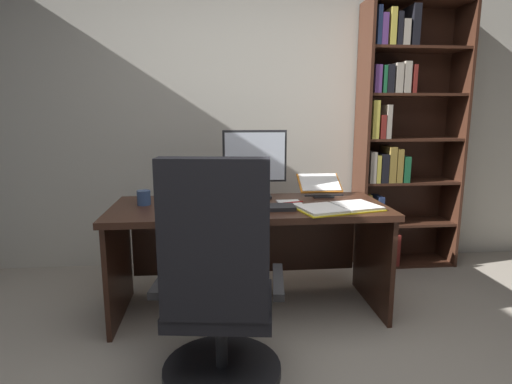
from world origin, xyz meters
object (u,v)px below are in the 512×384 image
(notepad, at_px, (290,204))
(coffee_mug, at_px, (144,198))
(open_binder, at_px, (339,208))
(laptop, at_px, (185,191))
(desk, at_px, (248,230))
(computer_mouse, at_px, (212,208))
(bookshelf, at_px, (398,137))
(keyboard, at_px, (261,208))
(reading_stand_with_book, at_px, (320,185))
(pen, at_px, (293,202))
(office_chair, at_px, (218,295))
(monitor, at_px, (255,164))

(notepad, distance_m, coffee_mug, 0.95)
(open_binder, bearing_deg, laptop, 141.24)
(desk, xyz_separation_m, computer_mouse, (-0.24, -0.21, 0.21))
(bookshelf, bearing_deg, laptop, -163.50)
(keyboard, xyz_separation_m, reading_stand_with_book, (0.48, 0.43, 0.06))
(bookshelf, height_order, keyboard, bookshelf)
(keyboard, bearing_deg, bookshelf, 35.66)
(reading_stand_with_book, xyz_separation_m, notepad, (-0.27, -0.30, -0.07))
(computer_mouse, bearing_deg, keyboard, 0.00)
(keyboard, height_order, pen, keyboard)
(office_chair, bearing_deg, coffee_mug, 125.70)
(coffee_mug, bearing_deg, reading_stand_with_book, 10.28)
(monitor, relative_size, keyboard, 1.11)
(computer_mouse, relative_size, pen, 0.74)
(reading_stand_with_book, height_order, coffee_mug, reading_stand_with_book)
(bookshelf, bearing_deg, monitor, -157.33)
(open_binder, bearing_deg, keyboard, 159.63)
(office_chair, height_order, pen, office_chair)
(computer_mouse, height_order, open_binder, computer_mouse)
(desk, relative_size, bookshelf, 0.81)
(desk, height_order, office_chair, office_chair)
(keyboard, bearing_deg, laptop, 141.42)
(computer_mouse, xyz_separation_m, open_binder, (0.78, -0.05, -0.01))
(bookshelf, height_order, monitor, bookshelf)
(desk, relative_size, notepad, 8.36)
(bookshelf, distance_m, computer_mouse, 1.83)
(desk, height_order, bookshelf, bookshelf)
(desk, height_order, open_binder, open_binder)
(open_binder, bearing_deg, bookshelf, 36.36)
(computer_mouse, xyz_separation_m, coffee_mug, (-0.43, 0.21, 0.03))
(monitor, relative_size, reading_stand_with_book, 1.53)
(desk, relative_size, computer_mouse, 16.89)
(notepad, bearing_deg, bookshelf, 36.43)
(desk, distance_m, office_chair, 0.90)
(desk, distance_m, open_binder, 0.63)
(laptop, bearing_deg, reading_stand_with_book, 2.48)
(keyboard, height_order, coffee_mug, coffee_mug)
(desk, relative_size, keyboard, 4.18)
(pen, bearing_deg, keyboard, -150.77)
(keyboard, relative_size, computer_mouse, 4.04)
(coffee_mug, bearing_deg, office_chair, -61.84)
(laptop, relative_size, notepad, 1.56)
(laptop, xyz_separation_m, notepad, (0.69, -0.26, -0.05))
(monitor, bearing_deg, pen, -47.71)
(office_chair, relative_size, laptop, 3.45)
(keyboard, xyz_separation_m, coffee_mug, (-0.73, 0.21, 0.04))
(notepad, bearing_deg, pen, 0.00)
(reading_stand_with_book, bearing_deg, monitor, -173.91)
(bookshelf, relative_size, pen, 15.57)
(laptop, xyz_separation_m, open_binder, (0.96, -0.44, -0.04))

